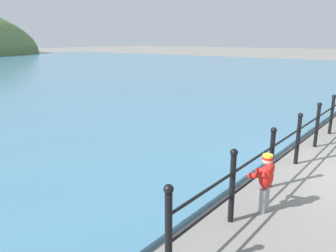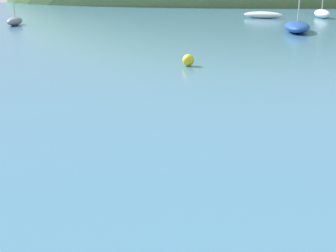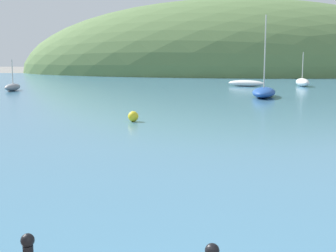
# 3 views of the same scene
# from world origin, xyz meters

# --- Properties ---
(water) EXTENTS (80.00, 60.00, 0.10)m
(water) POSITION_xyz_m (0.00, 32.00, 0.05)
(water) COLOR teal
(water) RESTS_ON ground
(far_hillside) EXTENTS (63.12, 34.71, 21.41)m
(far_hillside) POSITION_xyz_m (0.00, 68.22, 0.00)
(far_hillside) COLOR #567542
(far_hillside) RESTS_ON ground
(boat_twin_mast) EXTENTS (0.86, 2.21, 2.28)m
(boat_twin_mast) POSITION_xyz_m (-15.80, 30.23, 0.38)
(boat_twin_mast) COLOR gray
(boat_twin_mast) RESTS_ON water
(boat_nearest_quay) EXTENTS (1.86, 4.14, 5.01)m
(boat_nearest_quay) POSITION_xyz_m (2.07, 27.48, 0.42)
(boat_nearest_quay) COLOR #1E4793
(boat_nearest_quay) RESTS_ON water
(boat_blue_hull) EXTENTS (1.18, 2.80, 2.84)m
(boat_blue_hull) POSITION_xyz_m (5.96, 38.24, 0.44)
(boat_blue_hull) COLOR silver
(boat_blue_hull) RESTS_ON water
(boat_white_sailboat) EXTENTS (3.19, 1.88, 0.53)m
(boat_white_sailboat) POSITION_xyz_m (1.29, 37.49, 0.36)
(boat_white_sailboat) COLOR silver
(boat_white_sailboat) RESTS_ON water
(mooring_buoy) EXTENTS (0.42, 0.42, 0.42)m
(mooring_buoy) POSITION_xyz_m (-3.77, 15.84, 0.31)
(mooring_buoy) COLOR yellow
(mooring_buoy) RESTS_ON water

